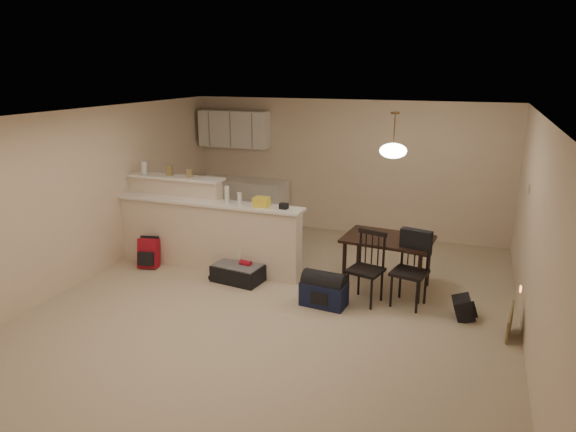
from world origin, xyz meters
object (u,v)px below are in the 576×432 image
at_px(dining_chair_far, 410,271).
at_px(suitcase, 239,273).
at_px(dining_table, 388,244).
at_px(red_backpack, 149,253).
at_px(dining_chair_near, 366,268).
at_px(navy_duffel, 324,294).
at_px(pendant_lamp, 393,150).
at_px(black_daypack, 463,308).

bearing_deg(dining_chair_far, suitcase, -166.98).
distance_m(dining_table, red_backpack, 3.72).
height_order(dining_chair_near, suitcase, dining_chair_near).
bearing_deg(navy_duffel, dining_chair_near, 35.43).
height_order(pendant_lamp, dining_chair_near, pendant_lamp).
bearing_deg(suitcase, dining_chair_near, 5.52).
distance_m(dining_table, dining_chair_near, 0.63).
xyz_separation_m(dining_table, dining_chair_far, (0.38, -0.47, -0.17)).
height_order(pendant_lamp, black_daypack, pendant_lamp).
xyz_separation_m(dining_table, suitcase, (-2.09, -0.52, -0.54)).
xyz_separation_m(dining_table, navy_duffel, (-0.67, -0.86, -0.50)).
relative_size(dining_chair_far, red_backpack, 2.12).
bearing_deg(red_backpack, pendant_lamp, -4.44).
height_order(suitcase, black_daypack, black_daypack).
bearing_deg(black_daypack, dining_table, 53.61).
relative_size(dining_chair_far, black_daypack, 3.21).
distance_m(dining_chair_near, dining_chair_far, 0.57).
bearing_deg(suitcase, dining_table, 21.13).
bearing_deg(suitcase, pendant_lamp, 21.13).
distance_m(dining_chair_near, red_backpack, 3.48).
bearing_deg(red_backpack, suitcase, -12.68).
relative_size(dining_chair_near, suitcase, 1.35).
height_order(dining_chair_far, red_backpack, dining_chair_far).
bearing_deg(dining_chair_far, dining_chair_near, -157.55).
xyz_separation_m(dining_chair_near, suitcase, (-1.90, 0.06, -0.36)).
distance_m(dining_table, black_daypack, 1.34).
xyz_separation_m(dining_table, pendant_lamp, (0.00, 0.00, 1.33)).
bearing_deg(dining_chair_far, dining_table, 140.61).
bearing_deg(pendant_lamp, suitcase, -166.11).
distance_m(pendant_lamp, dining_chair_far, 1.61).
relative_size(suitcase, navy_duffel, 1.21).
relative_size(pendant_lamp, red_backpack, 1.33).
bearing_deg(red_backpack, navy_duffel, -19.03).
relative_size(pendant_lamp, dining_chair_far, 0.63).
distance_m(pendant_lamp, suitcase, 2.85).
bearing_deg(dining_table, red_backpack, -167.08).
relative_size(navy_duffel, black_daypack, 1.93).
bearing_deg(dining_chair_near, pendant_lamp, 85.99).
height_order(pendant_lamp, red_backpack, pendant_lamp).
distance_m(dining_table, pendant_lamp, 1.33).
bearing_deg(dining_chair_far, black_daypack, 2.08).
relative_size(dining_table, suitcase, 1.77).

